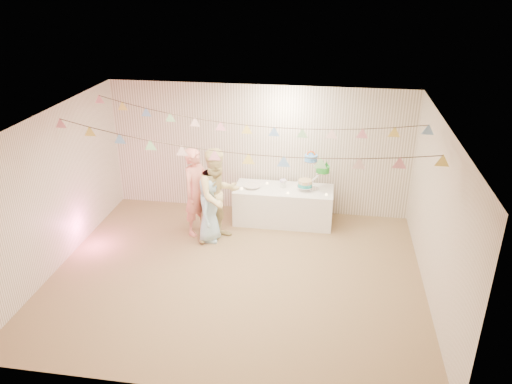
# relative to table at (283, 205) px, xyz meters

# --- Properties ---
(floor) EXTENTS (6.00, 6.00, 0.00)m
(floor) POSITION_rel_table_xyz_m (-0.56, -2.00, -0.36)
(floor) COLOR olive
(floor) RESTS_ON ground
(ceiling) EXTENTS (6.00, 6.00, 0.00)m
(ceiling) POSITION_rel_table_xyz_m (-0.56, -2.00, 2.24)
(ceiling) COLOR silver
(ceiling) RESTS_ON ground
(back_wall) EXTENTS (6.00, 6.00, 0.00)m
(back_wall) POSITION_rel_table_xyz_m (-0.56, 0.50, 0.94)
(back_wall) COLOR white
(back_wall) RESTS_ON ground
(front_wall) EXTENTS (6.00, 6.00, 0.00)m
(front_wall) POSITION_rel_table_xyz_m (-0.56, -4.50, 0.94)
(front_wall) COLOR white
(front_wall) RESTS_ON ground
(left_wall) EXTENTS (5.00, 5.00, 0.00)m
(left_wall) POSITION_rel_table_xyz_m (-3.56, -2.00, 0.94)
(left_wall) COLOR white
(left_wall) RESTS_ON ground
(right_wall) EXTENTS (5.00, 5.00, 0.00)m
(right_wall) POSITION_rel_table_xyz_m (2.44, -2.00, 0.94)
(right_wall) COLOR white
(right_wall) RESTS_ON ground
(table) EXTENTS (1.90, 0.76, 0.71)m
(table) POSITION_rel_table_xyz_m (0.00, 0.00, 0.00)
(table) COLOR white
(table) RESTS_ON floor
(cake_stand) EXTENTS (0.65, 0.38, 0.73)m
(cake_stand) POSITION_rel_table_xyz_m (0.55, 0.05, 0.76)
(cake_stand) COLOR silver
(cake_stand) RESTS_ON table
(cake_bottom) EXTENTS (0.31, 0.31, 0.15)m
(cake_bottom) POSITION_rel_table_xyz_m (0.40, -0.01, 0.48)
(cake_bottom) COLOR teal
(cake_bottom) RESTS_ON cake_stand
(cake_middle) EXTENTS (0.27, 0.27, 0.22)m
(cake_middle) POSITION_rel_table_xyz_m (0.73, 0.14, 0.75)
(cake_middle) COLOR green
(cake_middle) RESTS_ON cake_stand
(cake_top_tier) EXTENTS (0.25, 0.25, 0.19)m
(cake_top_tier) POSITION_rel_table_xyz_m (0.49, 0.02, 1.02)
(cake_top_tier) COLOR #468CDC
(cake_top_tier) RESTS_ON cake_stand
(platter) EXTENTS (0.32, 0.32, 0.02)m
(platter) POSITION_rel_table_xyz_m (-0.62, -0.05, 0.40)
(platter) COLOR white
(platter) RESTS_ON table
(posy) EXTENTS (0.16, 0.16, 0.18)m
(posy) POSITION_rel_table_xyz_m (-0.02, 0.05, 0.48)
(posy) COLOR white
(posy) RESTS_ON table
(person_adult_a) EXTENTS (0.62, 0.72, 1.68)m
(person_adult_a) POSITION_rel_table_xyz_m (-1.55, -0.68, 0.48)
(person_adult_a) COLOR #EA887A
(person_adult_a) RESTS_ON floor
(person_adult_b) EXTENTS (1.08, 1.07, 1.76)m
(person_adult_b) POSITION_rel_table_xyz_m (-1.10, -0.85, 0.52)
(person_adult_b) COLOR beige
(person_adult_b) RESTS_ON floor
(person_child) EXTENTS (0.45, 0.64, 1.26)m
(person_child) POSITION_rel_table_xyz_m (-1.26, -0.92, 0.27)
(person_child) COLOR #A5D3EA
(person_child) RESTS_ON floor
(bunting_back) EXTENTS (5.60, 1.10, 0.40)m
(bunting_back) POSITION_rel_table_xyz_m (-0.56, -0.90, 1.99)
(bunting_back) COLOR pink
(bunting_back) RESTS_ON ceiling
(bunting_front) EXTENTS (5.60, 0.90, 0.36)m
(bunting_front) POSITION_rel_table_xyz_m (-0.56, -2.20, 1.96)
(bunting_front) COLOR #72A5E5
(bunting_front) RESTS_ON ceiling
(tealight_0) EXTENTS (0.04, 0.04, 0.03)m
(tealight_0) POSITION_rel_table_xyz_m (-0.80, -0.15, 0.37)
(tealight_0) COLOR #FFD88C
(tealight_0) RESTS_ON table
(tealight_1) EXTENTS (0.04, 0.04, 0.03)m
(tealight_1) POSITION_rel_table_xyz_m (-0.35, 0.18, 0.37)
(tealight_1) COLOR #FFD88C
(tealight_1) RESTS_ON table
(tealight_2) EXTENTS (0.04, 0.04, 0.03)m
(tealight_2) POSITION_rel_table_xyz_m (0.10, -0.22, 0.37)
(tealight_2) COLOR #FFD88C
(tealight_2) RESTS_ON table
(tealight_3) EXTENTS (0.04, 0.04, 0.03)m
(tealight_3) POSITION_rel_table_xyz_m (0.35, 0.22, 0.37)
(tealight_3) COLOR #FFD88C
(tealight_3) RESTS_ON table
(tealight_4) EXTENTS (0.04, 0.04, 0.03)m
(tealight_4) POSITION_rel_table_xyz_m (0.82, -0.18, 0.37)
(tealight_4) COLOR #FFD88C
(tealight_4) RESTS_ON table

